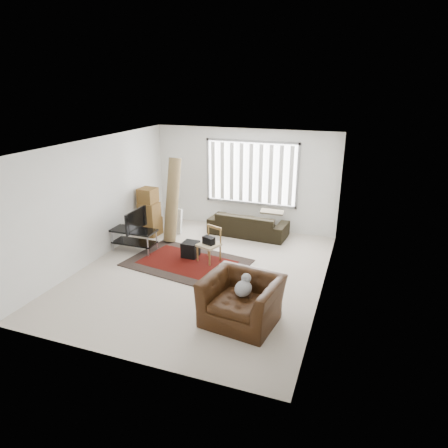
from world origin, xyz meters
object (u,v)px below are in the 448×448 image
Objects in this scene: tv_stand at (134,236)px; sofa at (248,221)px; armchair at (242,297)px; moving_boxes at (149,213)px; side_chair at (209,243)px.

tv_stand is 2.96m from sofa.
moving_boxes is at bearing 146.69° from armchair.
moving_boxes reaches higher than side_chair.
sofa is (2.44, 0.86, -0.19)m from moving_boxes.
armchair is (3.30, -1.97, 0.07)m from tv_stand.
sofa is at bearing 99.65° from side_chair.
moving_boxes is 4.64m from armchair.
moving_boxes is 0.92× the size of armchair.
side_chair is (2.10, -1.01, -0.14)m from moving_boxes.
tv_stand is 1.11m from moving_boxes.
moving_boxes is at bearing 22.71° from sofa.
moving_boxes is 2.60m from sofa.
moving_boxes is 1.57× the size of side_chair.
armchair reaches higher than tv_stand.
armchair is at bearing -30.86° from tv_stand.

